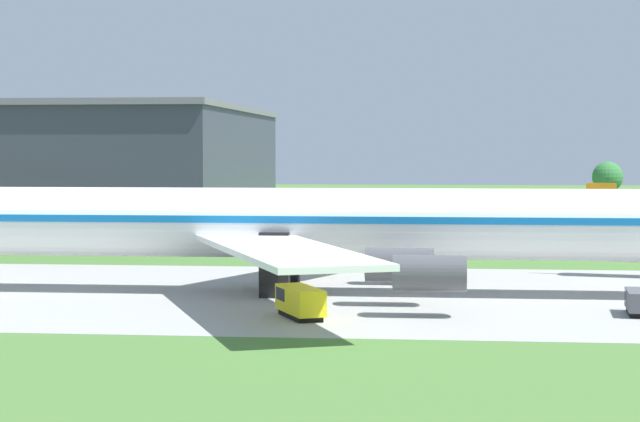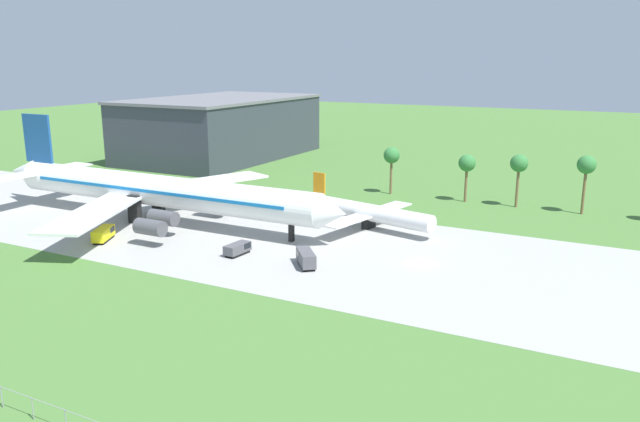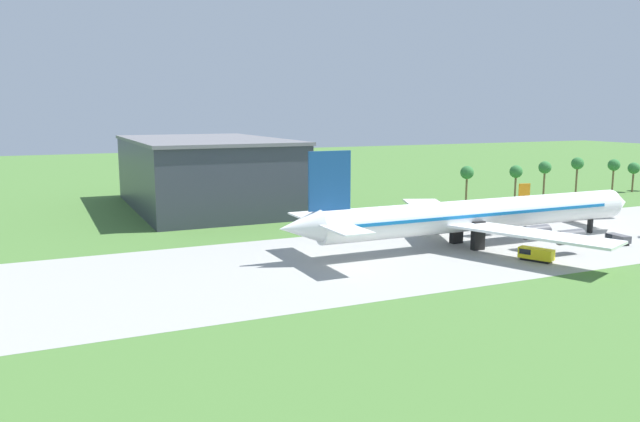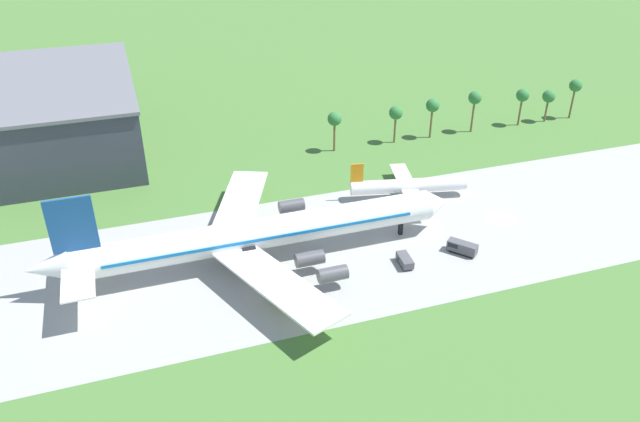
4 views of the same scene
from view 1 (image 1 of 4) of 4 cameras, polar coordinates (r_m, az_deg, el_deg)
jet_airliner at (r=96.24m, az=-0.78°, el=-0.62°), size 79.28×57.58×18.69m
catering_van at (r=82.60m, az=-1.02°, el=-4.45°), size 4.24×6.01×2.22m
terminal_building at (r=169.85m, az=-9.68°, el=2.02°), size 36.72×61.20×18.08m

